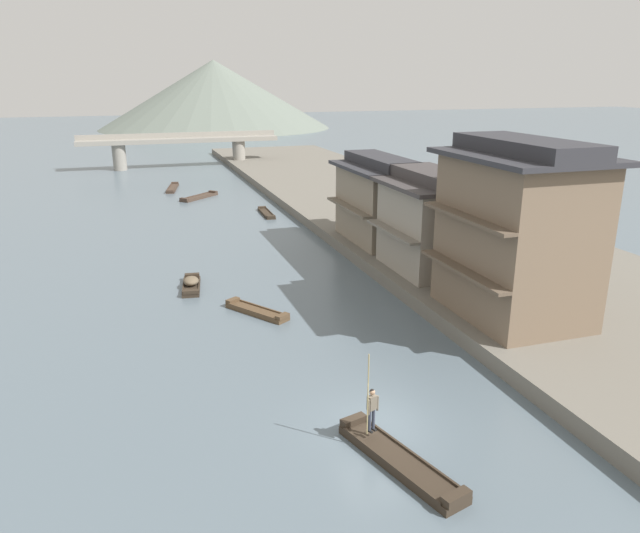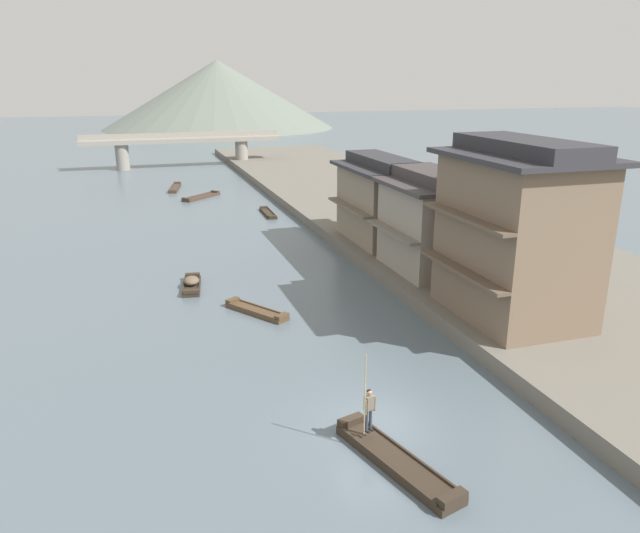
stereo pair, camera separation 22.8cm
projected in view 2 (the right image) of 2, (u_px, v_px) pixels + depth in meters
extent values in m
plane|color=slate|center=(373.00, 426.00, 22.14)|extent=(400.00, 400.00, 0.00)
cube|color=#6B665B|center=(405.00, 216.00, 53.78)|extent=(18.00, 110.00, 0.80)
cube|color=#33281E|center=(396.00, 462.00, 19.83)|extent=(2.52, 5.43, 0.28)
cube|color=#33281E|center=(452.00, 498.00, 17.75)|extent=(1.04, 0.62, 0.25)
cube|color=#33281E|center=(351.00, 421.00, 21.75)|extent=(1.04, 0.62, 0.25)
cube|color=#33281E|center=(408.00, 452.00, 20.04)|extent=(1.41, 4.68, 0.08)
cube|color=#33281E|center=(385.00, 463.00, 19.51)|extent=(1.41, 4.68, 0.08)
cube|color=black|center=(371.00, 429.00, 20.92)|extent=(0.17, 0.24, 0.05)
cylinder|color=#333847|center=(370.00, 419.00, 20.83)|extent=(0.11, 0.11, 0.78)
cube|color=black|center=(367.00, 431.00, 20.82)|extent=(0.17, 0.24, 0.05)
cylinder|color=#333847|center=(367.00, 420.00, 20.72)|extent=(0.11, 0.11, 0.78)
cube|color=#665B4C|center=(369.00, 403.00, 20.58)|extent=(0.37, 0.30, 0.52)
cylinder|color=#665B4C|center=(375.00, 403.00, 20.68)|extent=(0.08, 0.08, 0.56)
cylinder|color=#665B4C|center=(366.00, 407.00, 20.43)|extent=(0.08, 0.08, 0.56)
sphere|color=#A37A5B|center=(369.00, 392.00, 20.46)|extent=(0.20, 0.20, 0.20)
sphere|color=black|center=(369.00, 392.00, 20.46)|extent=(0.18, 0.18, 0.18)
cylinder|color=tan|center=(365.00, 395.00, 20.19)|extent=(0.04, 0.04, 3.00)
cube|color=brown|center=(257.00, 312.00, 32.64)|extent=(2.94, 3.86, 0.22)
cube|color=brown|center=(282.00, 316.00, 31.46)|extent=(0.86, 0.73, 0.20)
cube|color=brown|center=(233.00, 300.00, 33.70)|extent=(0.86, 0.73, 0.20)
cube|color=brown|center=(262.00, 307.00, 32.89)|extent=(2.01, 3.00, 0.08)
cube|color=brown|center=(251.00, 311.00, 32.31)|extent=(2.01, 3.00, 0.08)
cube|color=#33281E|center=(268.00, 213.00, 56.26)|extent=(0.95, 4.52, 0.18)
cube|color=#33281E|center=(264.00, 207.00, 58.13)|extent=(0.76, 0.38, 0.16)
cube|color=#33281E|center=(273.00, 216.00, 54.28)|extent=(0.76, 0.38, 0.16)
cube|color=#33281E|center=(264.00, 212.00, 56.12)|extent=(0.19, 4.00, 0.08)
cube|color=#33281E|center=(272.00, 212.00, 56.32)|extent=(0.19, 4.00, 0.08)
cube|color=#33281E|center=(192.00, 286.00, 36.60)|extent=(1.49, 3.54, 0.23)
cube|color=#33281E|center=(193.00, 275.00, 38.01)|extent=(0.95, 0.49, 0.20)
cube|color=#33281E|center=(191.00, 292.00, 35.06)|extent=(0.95, 0.49, 0.20)
cube|color=#33281E|center=(184.00, 284.00, 36.48)|extent=(0.50, 2.91, 0.08)
cube|color=#33281E|center=(199.00, 283.00, 36.63)|extent=(0.50, 2.91, 0.08)
ellipsoid|color=brown|center=(191.00, 281.00, 36.49)|extent=(1.08, 1.38, 0.50)
cube|color=#423328|center=(201.00, 197.00, 63.85)|extent=(4.41, 4.24, 0.22)
cube|color=#423328|center=(186.00, 199.00, 61.82)|extent=(0.95, 0.97, 0.20)
cube|color=#423328|center=(215.00, 192.00, 65.75)|extent=(0.95, 0.97, 0.20)
cube|color=#423328|center=(205.00, 196.00, 63.56)|extent=(3.34, 3.15, 0.08)
cube|color=#423328|center=(197.00, 195.00, 64.04)|extent=(3.34, 3.15, 0.08)
cube|color=#423328|center=(175.00, 188.00, 68.92)|extent=(1.95, 5.71, 0.21)
cube|color=#423328|center=(172.00, 191.00, 66.34)|extent=(0.86, 0.51, 0.19)
cube|color=#423328|center=(177.00, 183.00, 71.39)|extent=(0.86, 0.51, 0.19)
cube|color=#423328|center=(179.00, 187.00, 68.93)|extent=(1.06, 5.06, 0.08)
cube|color=#423328|center=(171.00, 187.00, 68.83)|extent=(1.06, 5.06, 0.08)
cube|color=#75604C|center=(516.00, 240.00, 29.29)|extent=(5.13, 7.10, 7.80)
cube|color=brown|center=(461.00, 271.00, 28.83)|extent=(0.70, 7.10, 0.16)
cube|color=brown|center=(465.00, 218.00, 28.05)|extent=(0.70, 7.10, 0.16)
cube|color=#2D2D33|center=(525.00, 157.00, 28.08)|extent=(6.03, 8.00, 0.24)
cube|color=#2D2D33|center=(526.00, 146.00, 27.94)|extent=(3.08, 8.00, 0.70)
cube|color=gray|center=(433.00, 228.00, 36.92)|extent=(4.79, 6.15, 5.20)
cube|color=gray|center=(392.00, 232.00, 36.13)|extent=(0.70, 6.15, 0.16)
cube|color=#3D3838|center=(436.00, 184.00, 36.11)|extent=(5.69, 7.05, 0.24)
cube|color=#3D3838|center=(436.00, 176.00, 35.97)|extent=(2.87, 7.05, 0.70)
cube|color=gray|center=(380.00, 205.00, 43.58)|extent=(4.13, 7.26, 5.20)
cube|color=#6E6151|center=(349.00, 207.00, 42.88)|extent=(0.70, 7.26, 0.16)
cube|color=#2D2D33|center=(381.00, 168.00, 42.76)|extent=(5.03, 8.16, 0.24)
cube|color=#2D2D33|center=(382.00, 161.00, 42.62)|extent=(2.48, 8.16, 0.70)
cube|color=gray|center=(183.00, 140.00, 84.43)|extent=(27.57, 2.40, 0.60)
cylinder|color=gray|center=(122.00, 157.00, 82.65)|extent=(1.80, 1.80, 3.49)
cylinder|color=gray|center=(242.00, 153.00, 87.45)|extent=(1.80, 1.80, 3.49)
cube|color=gray|center=(182.00, 135.00, 85.15)|extent=(27.57, 0.30, 0.70)
cone|color=slate|center=(218.00, 94.00, 149.99)|extent=(57.11, 57.11, 16.37)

